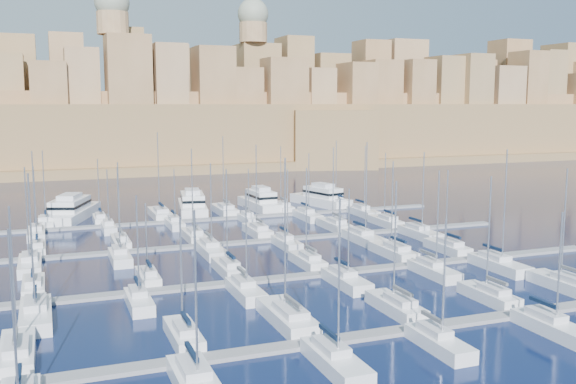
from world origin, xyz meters
name	(u,v)px	position (x,y,z in m)	size (l,w,h in m)	color
ground	(296,255)	(0.00, 0.00, 0.00)	(600.00, 600.00, 0.00)	black
pontoon_near	(422,328)	(0.00, -34.00, 0.20)	(84.00, 2.00, 0.40)	slate
pontoon_mid_near	(329,273)	(0.00, -12.00, 0.20)	(84.00, 2.00, 0.40)	slate
pontoon_mid_far	(273,240)	(0.00, 10.00, 0.20)	(84.00, 2.00, 0.40)	slate
pontoon_far	(236,218)	(0.00, 32.00, 0.20)	(84.00, 2.00, 0.40)	slate
sailboat_0	(17,353)	(-37.06, -28.34, 0.75)	(2.87, 9.55, 13.84)	white
sailboat_1	(184,335)	(-22.65, -28.98, 0.72)	(2.48, 8.25, 12.13)	white
sailboat_2	(287,317)	(-11.83, -27.79, 0.78)	(3.20, 10.67, 17.15)	white
sailboat_3	(396,306)	(0.29, -28.58, 0.75)	(2.72, 9.07, 14.43)	white
sailboat_4	(489,295)	(12.11, -28.85, 0.75)	(2.55, 8.52, 14.49)	white
sailboat_5	(564,284)	(23.46, -28.30, 0.76)	(2.89, 9.64, 14.88)	white
sailboat_7	(196,383)	(-23.91, -39.78, 0.76)	(2.94, 9.80, 14.69)	white
sailboat_8	(335,360)	(-11.97, -39.53, 0.75)	(2.78, 9.28, 14.82)	white
sailboat_9	(439,342)	(-1.40, -39.00, 0.72)	(2.47, 8.22, 12.45)	white
sailboat_10	(551,326)	(11.20, -39.37, 0.73)	(2.69, 8.97, 12.36)	white
sailboat_12	(34,287)	(-36.01, -6.93, 0.73)	(2.51, 8.35, 13.44)	white
sailboat_13	(148,277)	(-22.70, -7.31, 0.70)	(2.28, 7.58, 10.27)	white
sailboat_14	(229,268)	(-12.19, -6.84, 0.74)	(2.56, 8.53, 14.04)	white
sailboat_15	(308,261)	(-0.95, -6.87, 0.74)	(2.54, 8.47, 13.79)	white
sailboat_16	(393,251)	(12.89, -6.14, 0.75)	(2.99, 9.97, 14.20)	white
sailboat_17	(448,247)	(21.95, -6.58, 0.73)	(2.72, 9.07, 12.65)	white
sailboat_18	(36,315)	(-35.66, -18.01, 0.77)	(3.08, 10.27, 15.67)	white
sailboat_19	(139,301)	(-25.13, -16.90, 0.73)	(2.40, 8.01, 12.77)	white
sailboat_20	(245,290)	(-13.06, -17.27, 0.73)	(2.63, 8.77, 12.83)	white
sailboat_21	(346,280)	(-0.30, -17.54, 0.73)	(2.79, 9.30, 12.42)	white
sailboat_22	(434,270)	(12.34, -17.38, 0.74)	(2.70, 8.99, 14.09)	white
sailboat_23	(499,264)	(22.26, -17.88, 0.77)	(3.00, 10.00, 16.58)	white
sailboat_24	(38,248)	(-35.75, 14.68, 0.73)	(2.27, 7.56, 13.28)	white
sailboat_25	(121,242)	(-23.59, 15.01, 0.73)	(2.47, 8.23, 13.46)	white
sailboat_26	(194,236)	(-11.89, 15.41, 0.75)	(2.71, 9.04, 15.24)	white
sailboat_27	(258,231)	(-0.90, 15.47, 0.76)	(2.75, 9.17, 15.63)	white
sailboat_28	(334,225)	(13.52, 15.75, 0.76)	(2.92, 9.73, 14.85)	white
sailboat_29	(386,222)	(23.77, 15.41, 0.74)	(2.71, 9.04, 13.60)	white
sailboat_30	(30,265)	(-36.62, 4.27, 0.75)	(2.91, 9.69, 14.24)	white
sailboat_31	(120,257)	(-24.81, 4.77, 0.74)	(2.60, 8.68, 13.77)	white
sailboat_32	(211,250)	(-11.79, 4.32, 0.75)	(2.88, 9.60, 14.00)	white
sailboat_33	(286,243)	(0.40, 5.02, 0.72)	(2.45, 8.17, 12.53)	white
sailboat_34	(364,238)	(13.24, 3.91, 0.78)	(3.13, 10.43, 16.51)	white
sailboat_35	(420,233)	(23.88, 4.15, 0.76)	(2.98, 9.94, 14.60)	white
sailboat_36	(46,222)	(-34.50, 37.15, 0.74)	(2.55, 8.51, 14.08)	white
sailboat_37	(100,219)	(-25.01, 36.69, 0.72)	(2.28, 7.59, 12.27)	white
sailboat_38	(160,214)	(-13.52, 38.34, 0.78)	(3.28, 10.95, 16.94)	white
sailboat_39	(225,210)	(-0.51, 38.28, 0.78)	(3.24, 10.81, 15.98)	white
sailboat_40	(282,207)	(11.49, 37.32, 0.74)	(2.66, 8.87, 13.73)	white
sailboat_41	(337,204)	(24.11, 37.30, 0.75)	(2.64, 8.82, 14.61)	white
sailboat_42	(36,233)	(-36.05, 26.56, 0.75)	(2.74, 9.12, 14.81)	white
sailboat_43	(109,228)	(-24.26, 27.46, 0.71)	(2.18, 7.28, 11.28)	white
sailboat_44	(175,224)	(-12.80, 27.11, 0.71)	(2.40, 7.99, 10.93)	white
sailboat_45	(248,219)	(1.08, 27.38, 0.70)	(2.23, 7.44, 10.48)	white
sailboat_46	(307,216)	(12.80, 26.45, 0.74)	(2.80, 9.33, 13.12)	white
sailboat_47	(363,212)	(24.78, 26.43, 0.75)	(2.81, 9.37, 14.21)	white
motor_yacht_a	(71,210)	(-29.84, 42.96, 1.73)	(12.17, 20.48, 5.25)	white
motor_yacht_b	(192,204)	(-6.36, 41.75, 1.73)	(7.74, 17.76, 5.25)	white
motor_yacht_c	(260,201)	(7.97, 40.89, 1.73)	(5.36, 15.59, 5.25)	white
motor_yacht_d	(321,198)	(22.21, 41.20, 1.73)	(9.09, 16.71, 5.25)	white
fortified_city	(142,124)	(-0.19, 155.26, 14.74)	(460.00, 108.95, 59.52)	brown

